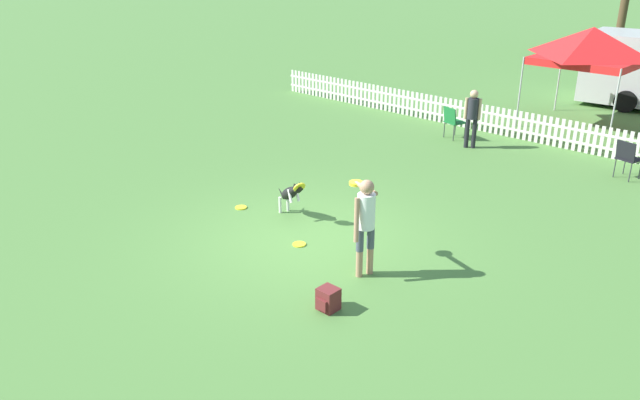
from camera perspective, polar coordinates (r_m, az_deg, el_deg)
name	(u,v)px	position (r m, az deg, el deg)	size (l,w,h in m)	color
ground_plane	(308,238)	(11.20, -1.08, -3.52)	(240.00, 240.00, 0.00)	#4C7A38
handler_person	(365,216)	(9.63, 4.15, -1.49)	(0.86, 0.86, 1.61)	tan
leaping_dog	(291,193)	(11.87, -2.70, 0.65)	(1.00, 0.47, 0.85)	black
frisbee_near_handler	(241,207)	(12.56, -7.24, -0.68)	(0.23, 0.23, 0.02)	yellow
frisbee_near_dog	(299,244)	(10.96, -1.92, -4.07)	(0.23, 0.23, 0.02)	yellow
backpack_on_grass	(328,299)	(9.05, 0.73, -9.06)	(0.28, 0.30, 0.34)	maroon
picket_fence	(525,126)	(17.67, 18.27, 6.42)	(17.94, 0.04, 0.76)	silver
folding_chair_blue_left	(453,120)	(17.26, 12.05, 7.18)	(0.58, 0.59, 0.87)	#333338
folding_chair_center	(628,156)	(15.45, 26.30, 3.62)	(0.54, 0.56, 0.89)	#333338
canopy_tent_secondary	(591,46)	(19.32, 23.57, 12.81)	(2.66, 2.66, 2.80)	#B2B2B2
spectator_standing	(472,114)	(16.46, 13.76, 7.68)	(0.38, 0.27, 1.51)	black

